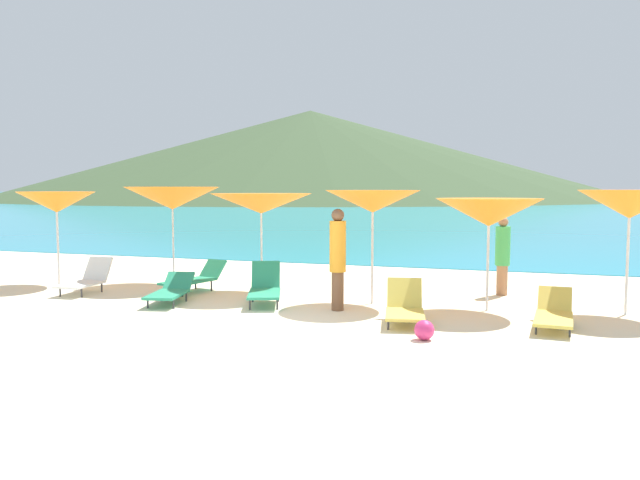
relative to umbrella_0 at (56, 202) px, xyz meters
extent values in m
cube|color=beige|center=(6.28, 6.79, -2.12)|extent=(50.00, 100.00, 0.30)
cube|color=teal|center=(6.28, 225.84, -1.96)|extent=(650.00, 440.00, 0.02)
cone|color=#384C2D|center=(-37.02, 122.22, 7.87)|extent=(135.52, 135.52, 19.68)
cylinder|color=silver|center=(0.00, 0.00, -0.92)|extent=(0.05, 0.05, 2.10)
cone|color=orange|center=(0.00, 0.00, 0.00)|extent=(1.94, 1.94, 0.49)
sphere|color=silver|center=(0.00, 0.00, 0.16)|extent=(0.07, 0.07, 0.07)
cylinder|color=silver|center=(2.57, 0.93, -0.87)|extent=(0.04, 0.04, 2.20)
cone|color=orange|center=(2.57, 0.93, 0.10)|extent=(2.39, 2.39, 0.54)
sphere|color=silver|center=(2.57, 0.93, 0.26)|extent=(0.07, 0.07, 0.07)
cylinder|color=silver|center=(5.05, 0.52, -0.93)|extent=(0.04, 0.04, 2.08)
cone|color=orange|center=(5.05, 0.52, 0.00)|extent=(2.36, 2.36, 0.44)
sphere|color=silver|center=(5.05, 0.52, 0.14)|extent=(0.07, 0.07, 0.07)
cylinder|color=silver|center=(7.68, 0.01, -0.89)|extent=(0.05, 0.05, 2.15)
cone|color=orange|center=(7.68, 0.01, 0.07)|extent=(1.94, 1.94, 0.44)
sphere|color=silver|center=(7.68, 0.01, 0.21)|extent=(0.07, 0.07, 0.07)
cylinder|color=silver|center=(9.91, 0.00, -0.98)|extent=(0.05, 0.05, 1.98)
cone|color=orange|center=(9.91, 0.00, -0.12)|extent=(2.07, 2.07, 0.52)
sphere|color=silver|center=(9.91, 0.00, 0.04)|extent=(0.07, 0.07, 0.07)
cylinder|color=silver|center=(12.33, 0.39, -0.90)|extent=(0.05, 0.05, 2.14)
cone|color=orange|center=(12.33, 0.39, 0.04)|extent=(1.79, 1.79, 0.52)
sphere|color=silver|center=(12.33, 0.39, 0.20)|extent=(0.07, 0.07, 0.07)
cube|color=white|center=(1.43, -1.00, -1.75)|extent=(0.69, 1.07, 0.05)
cube|color=white|center=(1.38, -0.33, -1.49)|extent=(0.61, 0.39, 0.53)
cylinder|color=#333338|center=(1.19, -1.32, -1.87)|extent=(0.04, 0.04, 0.20)
cylinder|color=#333338|center=(1.71, -1.29, -1.87)|extent=(0.04, 0.04, 0.20)
cylinder|color=#333338|center=(1.14, -0.61, -1.87)|extent=(0.04, 0.04, 0.20)
cylinder|color=#333338|center=(1.66, -0.57, -1.87)|extent=(0.04, 0.04, 0.20)
cube|color=#268C66|center=(5.75, -0.93, -1.72)|extent=(1.00, 1.34, 0.05)
cube|color=#268C66|center=(5.49, -0.25, -1.46)|extent=(0.65, 0.50, 0.56)
cylinder|color=#333338|center=(5.65, -1.38, -1.86)|extent=(0.04, 0.04, 0.22)
cylinder|color=#333338|center=(6.13, -1.19, -1.86)|extent=(0.04, 0.04, 0.22)
cylinder|color=#333338|center=(5.34, -0.60, -1.86)|extent=(0.04, 0.04, 0.22)
cylinder|color=#333338|center=(5.83, -0.41, -1.86)|extent=(0.04, 0.04, 0.22)
cube|color=#268C66|center=(3.54, -0.06, -1.71)|extent=(0.89, 1.37, 0.05)
cube|color=#268C66|center=(3.74, 0.71, -1.52)|extent=(0.63, 0.50, 0.41)
cylinder|color=#333338|center=(3.19, -0.39, -1.85)|extent=(0.04, 0.04, 0.23)
cylinder|color=#333338|center=(3.67, -0.51, -1.85)|extent=(0.04, 0.04, 0.23)
cylinder|color=#333338|center=(3.42, 0.47, -1.85)|extent=(0.04, 0.04, 0.23)
cylinder|color=#333338|center=(3.90, 0.34, -1.85)|extent=(0.04, 0.04, 0.23)
cube|color=#D8BF4C|center=(8.70, -1.82, -1.77)|extent=(0.83, 1.13, 0.05)
cube|color=#D8BF4C|center=(8.56, -1.18, -1.52)|extent=(0.66, 0.46, 0.52)
cylinder|color=#333338|center=(8.49, -2.18, -1.88)|extent=(0.04, 0.04, 0.17)
cylinder|color=#333338|center=(9.02, -2.07, -1.88)|extent=(0.04, 0.04, 0.17)
cylinder|color=#333338|center=(8.35, -1.48, -1.88)|extent=(0.04, 0.04, 0.17)
cylinder|color=#333338|center=(8.88, -1.37, -1.88)|extent=(0.04, 0.04, 0.17)
cube|color=#D8BF4C|center=(11.04, -1.35, -1.78)|extent=(0.65, 1.30, 0.05)
cube|color=#D8BF4C|center=(11.08, -0.55, -1.59)|extent=(0.57, 0.40, 0.41)
cylinder|color=#333338|center=(10.77, -1.75, -1.89)|extent=(0.04, 0.04, 0.16)
cylinder|color=#333338|center=(11.27, -1.77, -1.89)|extent=(0.04, 0.04, 0.16)
cylinder|color=#333338|center=(10.82, -0.86, -1.89)|extent=(0.04, 0.04, 0.16)
cylinder|color=#333338|center=(11.31, -0.88, -1.89)|extent=(0.04, 0.04, 0.16)
cube|color=#268C66|center=(3.89, -1.46, -1.76)|extent=(0.84, 1.23, 0.05)
cube|color=#268C66|center=(3.72, -0.73, -1.60)|extent=(0.65, 0.55, 0.35)
cylinder|color=#333338|center=(3.72, -1.86, -1.88)|extent=(0.04, 0.04, 0.19)
cylinder|color=#333338|center=(4.22, -1.74, -1.88)|extent=(0.04, 0.04, 0.19)
cylinder|color=#333338|center=(3.54, -1.10, -1.88)|extent=(0.04, 0.04, 0.19)
cylinder|color=#333338|center=(4.04, -0.98, -1.88)|extent=(0.04, 0.04, 0.19)
cylinder|color=brown|center=(7.23, -0.89, -1.60)|extent=(0.23, 0.23, 0.74)
cylinder|color=orange|center=(7.23, -0.89, -0.76)|extent=(0.31, 0.31, 0.96)
sphere|color=brown|center=(7.23, -0.89, -0.17)|extent=(0.24, 0.24, 0.24)
cylinder|color=#A3704C|center=(10.09, 1.87, -1.65)|extent=(0.23, 0.23, 0.65)
cylinder|color=#3FB259|center=(10.09, 1.87, -0.90)|extent=(0.31, 0.31, 0.84)
sphere|color=#A3704C|center=(10.09, 1.87, -0.39)|extent=(0.21, 0.21, 0.21)
sphere|color=#D83372|center=(9.16, -2.68, -1.82)|extent=(0.31, 0.31, 0.31)
camera|label=1|loc=(10.66, -12.04, 0.33)|focal=35.17mm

